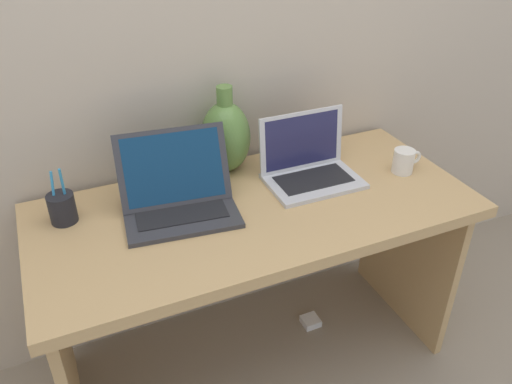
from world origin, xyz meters
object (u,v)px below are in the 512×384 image
at_px(laptop_right, 308,162).
at_px(coffee_mug, 404,161).
at_px(laptop_left, 177,192).
at_px(power_brick, 311,321).
at_px(green_vase, 226,136).
at_px(pen_cup, 62,208).

relative_size(laptop_right, coffee_mug, 2.86).
xyz_separation_m(laptop_left, laptop_right, (0.46, 0.01, -0.00)).
bearing_deg(power_brick, laptop_right, 153.94).
xyz_separation_m(green_vase, pen_cup, (-0.56, -0.10, -0.08)).
height_order(laptop_left, power_brick, laptop_left).
bearing_deg(coffee_mug, laptop_left, 173.29).
bearing_deg(power_brick, laptop_left, 178.58).
bearing_deg(green_vase, laptop_right, -35.16).
height_order(green_vase, power_brick, green_vase).
bearing_deg(pen_cup, coffee_mug, -8.44).
distance_m(green_vase, power_brick, 0.89).
height_order(laptop_left, laptop_right, laptop_left).
bearing_deg(power_brick, pen_cup, 174.13).
bearing_deg(green_vase, power_brick, -33.78).
xyz_separation_m(laptop_right, pen_cup, (-0.80, 0.06, -0.01)).
bearing_deg(laptop_right, coffee_mug, -17.48).
height_order(green_vase, coffee_mug, green_vase).
height_order(laptop_left, pen_cup, laptop_left).
xyz_separation_m(laptop_right, green_vase, (-0.23, 0.16, 0.07)).
xyz_separation_m(green_vase, coffee_mug, (0.56, -0.27, -0.09)).
xyz_separation_m(coffee_mug, pen_cup, (-1.12, 0.17, 0.01)).
bearing_deg(pen_cup, laptop_left, -12.46).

